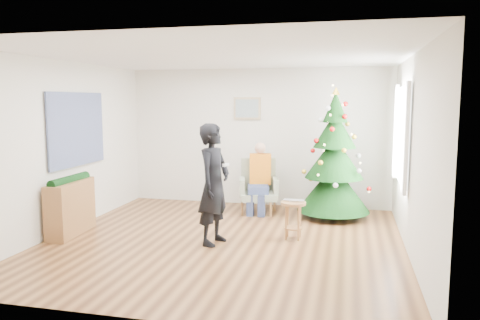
% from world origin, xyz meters
% --- Properties ---
extents(floor, '(5.00, 5.00, 0.00)m').
position_xyz_m(floor, '(0.00, 0.00, 0.00)').
color(floor, brown).
rests_on(floor, ground).
extents(ceiling, '(5.00, 5.00, 0.00)m').
position_xyz_m(ceiling, '(0.00, 0.00, 2.60)').
color(ceiling, white).
rests_on(ceiling, wall_back).
extents(wall_back, '(5.00, 0.00, 5.00)m').
position_xyz_m(wall_back, '(0.00, 2.50, 1.30)').
color(wall_back, silver).
rests_on(wall_back, floor).
extents(wall_front, '(5.00, 0.00, 5.00)m').
position_xyz_m(wall_front, '(0.00, -2.50, 1.30)').
color(wall_front, silver).
rests_on(wall_front, floor).
extents(wall_left, '(0.00, 5.00, 5.00)m').
position_xyz_m(wall_left, '(-2.50, 0.00, 1.30)').
color(wall_left, silver).
rests_on(wall_left, floor).
extents(wall_right, '(0.00, 5.00, 5.00)m').
position_xyz_m(wall_right, '(2.50, 0.00, 1.30)').
color(wall_right, silver).
rests_on(wall_right, floor).
extents(window_panel, '(0.04, 1.30, 1.40)m').
position_xyz_m(window_panel, '(2.47, 1.00, 1.50)').
color(window_panel, white).
rests_on(window_panel, wall_right).
extents(curtains, '(0.05, 1.75, 1.50)m').
position_xyz_m(curtains, '(2.44, 1.00, 1.50)').
color(curtains, white).
rests_on(curtains, wall_right).
extents(christmas_tree, '(1.23, 1.23, 2.23)m').
position_xyz_m(christmas_tree, '(1.47, 1.77, 1.00)').
color(christmas_tree, '#3F2816').
rests_on(christmas_tree, floor).
extents(stool, '(0.37, 0.37, 0.55)m').
position_xyz_m(stool, '(0.95, 0.35, 0.28)').
color(stool, brown).
rests_on(stool, floor).
extents(laptop, '(0.31, 0.21, 0.02)m').
position_xyz_m(laptop, '(0.95, 0.35, 0.56)').
color(laptop, silver).
rests_on(laptop, stool).
extents(armchair, '(0.78, 0.74, 0.96)m').
position_xyz_m(armchair, '(0.15, 1.84, 0.35)').
color(armchair, gray).
rests_on(armchair, floor).
extents(seated_person, '(0.44, 0.58, 1.26)m').
position_xyz_m(seated_person, '(0.16, 1.80, 0.64)').
color(seated_person, navy).
rests_on(seated_person, armchair).
extents(standing_man, '(0.52, 0.68, 1.69)m').
position_xyz_m(standing_man, '(-0.10, -0.12, 0.84)').
color(standing_man, black).
rests_on(standing_man, floor).
extents(game_controller, '(0.06, 0.13, 0.04)m').
position_xyz_m(game_controller, '(0.08, -0.15, 1.12)').
color(game_controller, white).
rests_on(game_controller, standing_man).
extents(console, '(0.38, 1.02, 0.80)m').
position_xyz_m(console, '(-2.33, -0.17, 0.40)').
color(console, brown).
rests_on(console, floor).
extents(garland, '(0.14, 0.90, 0.14)m').
position_xyz_m(garland, '(-2.33, -0.17, 0.82)').
color(garland, black).
rests_on(garland, console).
extents(tapestry, '(0.03, 1.50, 1.15)m').
position_xyz_m(tapestry, '(-2.46, 0.30, 1.55)').
color(tapestry, black).
rests_on(tapestry, wall_left).
extents(framed_picture, '(0.52, 0.05, 0.42)m').
position_xyz_m(framed_picture, '(-0.20, 2.46, 1.85)').
color(framed_picture, tan).
rests_on(framed_picture, wall_back).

